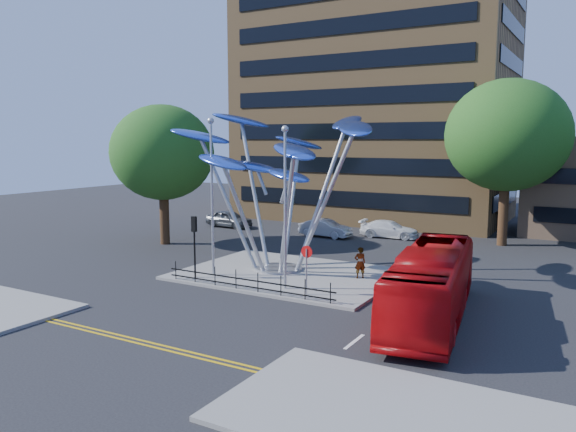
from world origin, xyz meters
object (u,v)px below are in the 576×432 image
Objects in this scene: tree_left at (163,153)px; pedestrian at (360,263)px; street_lamp_right at (285,193)px; parked_car_mid at (325,228)px; street_lamp_left at (212,183)px; leaf_sculpture at (279,155)px; parked_car_right at (389,229)px; tree_right at (507,136)px; red_bus at (431,284)px; traffic_light_island at (194,234)px; no_entry_sign_island at (307,261)px; parked_car_left at (229,219)px.

tree_left is 5.90× the size of pedestrian.
street_lamp_right reaches higher than pedestrian.
street_lamp_left is at bearing -175.44° from parked_car_mid.
parked_car_right is at bearing 83.10° from leaf_sculpture.
tree_right is 20.87m from red_bus.
leaf_sculpture reaches higher than parked_car_mid.
street_lamp_right is 2.42× the size of traffic_light_island.
no_entry_sign_island is at bearing -8.61° from street_lamp_left.
pedestrian is at bearing -120.68° from parked_car_left.
street_lamp_right is at bearing 162.13° from no_entry_sign_island.
traffic_light_island is 1.96× the size of pedestrian.
street_lamp_left is at bearing 165.90° from red_bus.
tree_right reaches higher than no_entry_sign_island.
red_bus is at bearing -160.10° from parked_car_right.
tree_right reaches higher than traffic_light_island.
tree_left is at bearing -151.39° from tree_right.
street_lamp_right is 1.88× the size of parked_car_left.
red_bus is (7.78, -0.84, -3.53)m from street_lamp_right.
red_bus reaches higher than parked_car_left.
red_bus is at bearing -89.20° from tree_right.
street_lamp_right is 22.41m from parked_car_left.
parked_car_right is at bearing -78.37° from parked_car_left.
red_bus reaches higher than parked_car_mid.
tree_right is at bearing 55.95° from street_lamp_left.
street_lamp_left is at bearing 63.43° from traffic_light_island.
tree_left reaches higher than no_entry_sign_island.
pedestrian is (5.07, 0.23, -5.85)m from leaf_sculpture.
parked_car_mid is at bearing 91.50° from street_lamp_left.
red_bus is at bearing -6.13° from street_lamp_right.
red_bus is 21.15m from parked_car_mid.
tree_right is 21.31m from no_entry_sign_island.
leaf_sculpture is 18.60m from parked_car_left.
parked_car_left is (-15.10, 15.98, -4.34)m from street_lamp_right.
tree_left is 16.19m from street_lamp_right.
parked_car_right is at bearing 76.60° from street_lamp_left.
pedestrian is at bearing -108.33° from tree_right.
parked_car_mid is at bearing -165.62° from tree_right.
leaf_sculpture is 7.74m from pedestrian.
leaf_sculpture is at bearing 54.96° from traffic_light_island.
parked_car_left is at bearing 135.55° from red_bus.
pedestrian is (7.50, 3.41, -4.33)m from street_lamp_left.
leaf_sculpture is 2.96× the size of parked_car_mid.
no_entry_sign_island is 0.52× the size of parked_car_right.
traffic_light_island is 16.30m from parked_car_mid.
red_bus is 2.56× the size of parked_car_left.
red_bus is (6.28, -0.35, -0.25)m from no_entry_sign_island.
no_entry_sign_island is (7.00, 0.02, -0.80)m from traffic_light_island.
parked_car_right is (4.66, 18.45, -1.94)m from traffic_light_island.
parked_car_right is (4.16, 17.45, -4.68)m from street_lamp_left.
traffic_light_island is 1.40× the size of no_entry_sign_island.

